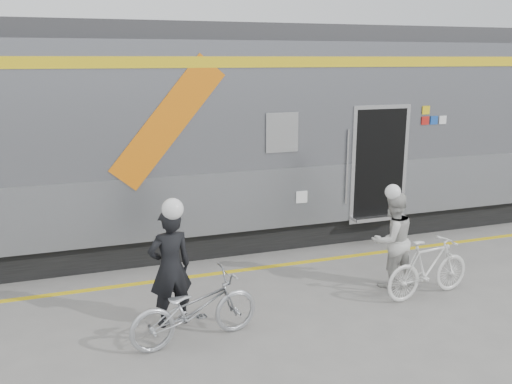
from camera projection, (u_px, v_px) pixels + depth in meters
name	position (u px, v px, depth m)	size (l,w,h in m)	color
ground	(258.00, 334.00, 7.10)	(90.00, 90.00, 0.00)	slate
train	(245.00, 133.00, 10.83)	(24.00, 3.17, 4.10)	black
safety_strip	(216.00, 274.00, 9.07)	(24.00, 0.12, 0.01)	gold
man	(170.00, 268.00, 7.17)	(0.59, 0.39, 1.62)	black
bicycle_left	(195.00, 308.00, 6.82)	(0.59, 1.70, 0.89)	#AEB1B6
woman	(392.00, 240.00, 8.45)	(0.73, 0.57, 1.51)	beige
bicycle_right	(428.00, 268.00, 8.11)	(0.43, 1.52, 0.92)	silver
helmet_man	(167.00, 198.00, 6.94)	(0.28, 0.28, 0.28)	white
helmet_woman	(395.00, 185.00, 8.24)	(0.24, 0.24, 0.24)	white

